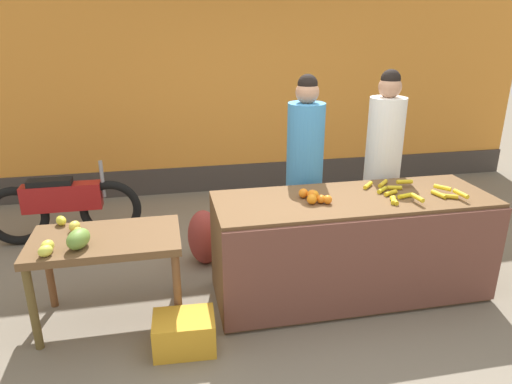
{
  "coord_description": "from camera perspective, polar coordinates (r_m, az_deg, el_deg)",
  "views": [
    {
      "loc": [
        -1.02,
        -3.33,
        2.23
      ],
      "look_at": [
        -0.3,
        0.15,
        0.93
      ],
      "focal_mm": 32.67,
      "sensor_mm": 36.0,
      "label": 1
    }
  ],
  "objects": [
    {
      "name": "ground_plane",
      "position": [
        4.14,
        4.67,
        -12.67
      ],
      "size": [
        24.0,
        24.0,
        0.0
      ],
      "primitive_type": "plane",
      "color": "#756B5B"
    },
    {
      "name": "market_wall_back",
      "position": [
        6.41,
        -2.45,
        14.39
      ],
      "size": [
        8.33,
        0.23,
        3.27
      ],
      "color": "orange",
      "rests_on": "ground"
    },
    {
      "name": "fruit_stall_counter",
      "position": [
        4.06,
        11.55,
        -6.55
      ],
      "size": [
        2.3,
        0.81,
        0.88
      ],
      "color": "brown",
      "rests_on": "ground"
    },
    {
      "name": "side_table_wooden",
      "position": [
        3.73,
        -17.85,
        -6.53
      ],
      "size": [
        1.11,
        0.65,
        0.72
      ],
      "color": "brown",
      "rests_on": "ground"
    },
    {
      "name": "banana_bunch_pile",
      "position": [
        4.06,
        18.23,
        0.04
      ],
      "size": [
        0.7,
        0.6,
        0.07
      ],
      "color": "yellow",
      "rests_on": "fruit_stall_counter"
    },
    {
      "name": "orange_pile",
      "position": [
        3.75,
        7.12,
        -0.56
      ],
      "size": [
        0.22,
        0.25,
        0.09
      ],
      "color": "orange",
      "rests_on": "fruit_stall_counter"
    },
    {
      "name": "mango_papaya_pile",
      "position": [
        3.62,
        -21.72,
        -5.17
      ],
      "size": [
        0.38,
        0.67,
        0.14
      ],
      "color": "#E6DC46",
      "rests_on": "side_table_wooden"
    },
    {
      "name": "vendor_woman_blue_shirt",
      "position": [
        4.38,
        5.94,
        2.41
      ],
      "size": [
        0.34,
        0.34,
        1.81
      ],
      "color": "#33333D",
      "rests_on": "ground"
    },
    {
      "name": "vendor_woman_white_shirt",
      "position": [
        4.64,
        15.2,
        3.03
      ],
      "size": [
        0.34,
        0.34,
        1.84
      ],
      "color": "#33333D",
      "rests_on": "ground"
    },
    {
      "name": "parked_motorcycle",
      "position": [
        5.34,
        -22.53,
        -1.59
      ],
      "size": [
        1.6,
        0.18,
        0.88
      ],
      "color": "black",
      "rests_on": "ground"
    },
    {
      "name": "produce_crate",
      "position": [
        3.54,
        -8.77,
        -16.67
      ],
      "size": [
        0.46,
        0.34,
        0.26
      ],
      "primitive_type": "cube",
      "rotation": [
        0.0,
        0.0,
        -0.05
      ],
      "color": "gold",
      "rests_on": "ground"
    },
    {
      "name": "produce_sack",
      "position": [
        4.56,
        -6.36,
        -5.51
      ],
      "size": [
        0.43,
        0.46,
        0.55
      ],
      "primitive_type": "ellipsoid",
      "rotation": [
        0.0,
        0.0,
        2.04
      ],
      "color": "maroon",
      "rests_on": "ground"
    }
  ]
}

